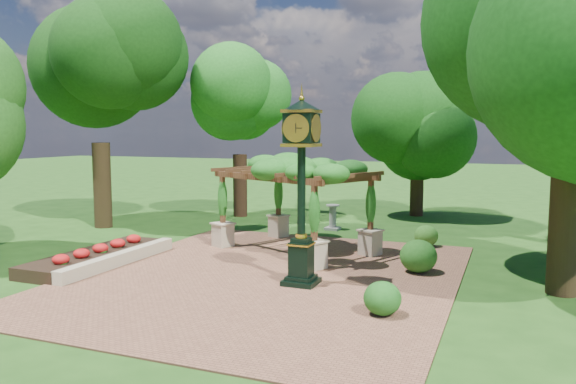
% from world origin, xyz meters
% --- Properties ---
extents(ground, '(120.00, 120.00, 0.00)m').
position_xyz_m(ground, '(0.00, 0.00, 0.00)').
color(ground, '#1E4714').
rests_on(ground, ground).
extents(brick_plaza, '(10.00, 12.00, 0.04)m').
position_xyz_m(brick_plaza, '(0.00, 1.00, 0.02)').
color(brick_plaza, brown).
rests_on(brick_plaza, ground).
extents(border_wall, '(0.35, 5.00, 0.40)m').
position_xyz_m(border_wall, '(-4.60, 0.50, 0.20)').
color(border_wall, '#C6B793').
rests_on(border_wall, ground).
extents(flower_bed, '(1.50, 5.00, 0.36)m').
position_xyz_m(flower_bed, '(-5.50, 0.50, 0.18)').
color(flower_bed, red).
rests_on(flower_bed, ground).
extents(pedestal_clock, '(0.96, 0.96, 4.84)m').
position_xyz_m(pedestal_clock, '(1.17, 0.52, 2.90)').
color(pedestal_clock, black).
rests_on(pedestal_clock, brick_plaza).
extents(pergola, '(5.88, 4.93, 3.17)m').
position_xyz_m(pergola, '(-0.51, 4.31, 2.61)').
color(pergola, '#C4B291').
rests_on(pergola, brick_plaza).
extents(sundial, '(0.59, 0.59, 1.03)m').
position_xyz_m(sundial, '(-0.56, 8.77, 0.45)').
color(sundial, gray).
rests_on(sundial, ground).
extents(shrub_front, '(0.84, 0.84, 0.74)m').
position_xyz_m(shrub_front, '(3.66, -1.14, 0.41)').
color(shrub_front, '#1B5418').
rests_on(shrub_front, brick_plaza).
extents(shrub_mid, '(1.17, 1.17, 0.93)m').
position_xyz_m(shrub_mid, '(3.80, 2.87, 0.51)').
color(shrub_mid, '#205718').
rests_on(shrub_mid, brick_plaza).
extents(shrub_back, '(1.03, 1.03, 0.73)m').
position_xyz_m(shrub_back, '(3.47, 6.62, 0.41)').
color(shrub_back, '#2F691E').
rests_on(shrub_back, brick_plaza).
extents(tree_west_near, '(5.14, 5.14, 9.09)m').
position_xyz_m(tree_west_near, '(-9.65, 5.80, 6.25)').
color(tree_west_near, '#372716').
rests_on(tree_west_near, ground).
extents(tree_west_far, '(3.73, 3.73, 7.51)m').
position_xyz_m(tree_west_far, '(-5.70, 10.65, 5.14)').
color(tree_west_far, black).
rests_on(tree_west_far, ground).
extents(tree_north, '(4.47, 4.47, 6.52)m').
position_xyz_m(tree_north, '(1.97, 13.92, 4.48)').
color(tree_north, '#342214').
rests_on(tree_north, ground).
extents(tree_east_near, '(5.66, 5.66, 9.00)m').
position_xyz_m(tree_east_near, '(7.40, 2.22, 6.19)').
color(tree_east_near, '#382816').
rests_on(tree_east_near, ground).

